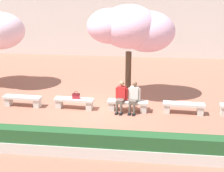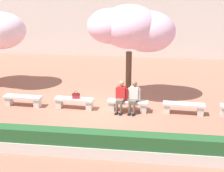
{
  "view_description": "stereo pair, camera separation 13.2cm",
  "coord_description": "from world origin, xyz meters",
  "px_view_note": "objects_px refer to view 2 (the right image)",
  "views": [
    {
      "loc": [
        1.95,
        -12.05,
        4.9
      ],
      "look_at": [
        0.45,
        0.2,
        1.0
      ],
      "focal_mm": 50.0,
      "sensor_mm": 36.0,
      "label": 1
    },
    {
      "loc": [
        2.08,
        -12.04,
        4.9
      ],
      "look_at": [
        0.45,
        0.2,
        1.0
      ],
      "focal_mm": 50.0,
      "sensor_mm": 36.0,
      "label": 2
    }
  ],
  "objects_px": {
    "stone_bench_near_west": "(23,99)",
    "stone_bench_center": "(74,102)",
    "cherry_tree_main": "(131,28)",
    "handbag": "(76,96)",
    "stone_bench_near_east": "(128,104)",
    "person_seated_left": "(121,95)",
    "stone_bench_east_end": "(184,107)",
    "person_seated_right": "(134,96)"
  },
  "relations": [
    {
      "from": "stone_bench_near_west",
      "to": "person_seated_left",
      "type": "xyz_separation_m",
      "value": [
        4.27,
        -0.05,
        0.4
      ]
    },
    {
      "from": "stone_bench_center",
      "to": "handbag",
      "type": "distance_m",
      "value": 0.3
    },
    {
      "from": "stone_bench_center",
      "to": "person_seated_left",
      "type": "xyz_separation_m",
      "value": [
        2.0,
        -0.05,
        0.4
      ]
    },
    {
      "from": "person_seated_right",
      "to": "handbag",
      "type": "xyz_separation_m",
      "value": [
        -2.43,
        0.04,
        -0.12
      ]
    },
    {
      "from": "person_seated_left",
      "to": "cherry_tree_main",
      "type": "bearing_deg",
      "value": 81.84
    },
    {
      "from": "stone_bench_near_west",
      "to": "stone_bench_near_east",
      "type": "height_order",
      "value": "same"
    },
    {
      "from": "stone_bench_near_east",
      "to": "person_seated_right",
      "type": "xyz_separation_m",
      "value": [
        0.25,
        -0.05,
        0.4
      ]
    },
    {
      "from": "stone_bench_center",
      "to": "cherry_tree_main",
      "type": "height_order",
      "value": "cherry_tree_main"
    },
    {
      "from": "person_seated_right",
      "to": "cherry_tree_main",
      "type": "distance_m",
      "value": 3.05
    },
    {
      "from": "stone_bench_east_end",
      "to": "cherry_tree_main",
      "type": "distance_m",
      "value": 4.06
    },
    {
      "from": "cherry_tree_main",
      "to": "handbag",
      "type": "bearing_deg",
      "value": -142.08
    },
    {
      "from": "person_seated_left",
      "to": "person_seated_right",
      "type": "relative_size",
      "value": 1.0
    },
    {
      "from": "stone_bench_near_west",
      "to": "stone_bench_center",
      "type": "distance_m",
      "value": 2.27
    },
    {
      "from": "stone_bench_near_west",
      "to": "handbag",
      "type": "height_order",
      "value": "handbag"
    },
    {
      "from": "stone_bench_near_east",
      "to": "handbag",
      "type": "relative_size",
      "value": 4.98
    },
    {
      "from": "stone_bench_near_west",
      "to": "stone_bench_east_end",
      "type": "distance_m",
      "value": 6.81
    },
    {
      "from": "stone_bench_center",
      "to": "handbag",
      "type": "height_order",
      "value": "handbag"
    },
    {
      "from": "stone_bench_center",
      "to": "stone_bench_east_end",
      "type": "distance_m",
      "value": 4.54
    },
    {
      "from": "stone_bench_east_end",
      "to": "cherry_tree_main",
      "type": "bearing_deg",
      "value": 144.07
    },
    {
      "from": "stone_bench_center",
      "to": "stone_bench_near_east",
      "type": "relative_size",
      "value": 1.0
    },
    {
      "from": "stone_bench_center",
      "to": "cherry_tree_main",
      "type": "bearing_deg",
      "value": 36.59
    },
    {
      "from": "stone_bench_near_west",
      "to": "stone_bench_near_east",
      "type": "xyz_separation_m",
      "value": [
        4.54,
        0.0,
        0.0
      ]
    },
    {
      "from": "person_seated_left",
      "to": "person_seated_right",
      "type": "bearing_deg",
      "value": -0.0
    },
    {
      "from": "stone_bench_east_end",
      "to": "cherry_tree_main",
      "type": "relative_size",
      "value": 0.4
    },
    {
      "from": "stone_bench_near_west",
      "to": "stone_bench_east_end",
      "type": "bearing_deg",
      "value": 0.0
    },
    {
      "from": "handbag",
      "to": "cherry_tree_main",
      "type": "relative_size",
      "value": 0.08
    },
    {
      "from": "handbag",
      "to": "person_seated_right",
      "type": "bearing_deg",
      "value": -1.01
    },
    {
      "from": "stone_bench_near_west",
      "to": "handbag",
      "type": "bearing_deg",
      "value": -0.23
    },
    {
      "from": "cherry_tree_main",
      "to": "stone_bench_near_east",
      "type": "bearing_deg",
      "value": -89.05
    },
    {
      "from": "person_seated_right",
      "to": "cherry_tree_main",
      "type": "height_order",
      "value": "cherry_tree_main"
    },
    {
      "from": "person_seated_left",
      "to": "cherry_tree_main",
      "type": "height_order",
      "value": "cherry_tree_main"
    },
    {
      "from": "stone_bench_center",
      "to": "person_seated_left",
      "type": "relative_size",
      "value": 1.31
    },
    {
      "from": "stone_bench_near_east",
      "to": "handbag",
      "type": "height_order",
      "value": "handbag"
    },
    {
      "from": "stone_bench_near_east",
      "to": "person_seated_right",
      "type": "distance_m",
      "value": 0.47
    },
    {
      "from": "stone_bench_near_west",
      "to": "stone_bench_center",
      "type": "relative_size",
      "value": 1.0
    },
    {
      "from": "stone_bench_near_east",
      "to": "person_seated_right",
      "type": "height_order",
      "value": "person_seated_right"
    },
    {
      "from": "stone_bench_near_west",
      "to": "person_seated_left",
      "type": "bearing_deg",
      "value": -0.7
    },
    {
      "from": "stone_bench_near_east",
      "to": "cherry_tree_main",
      "type": "xyz_separation_m",
      "value": [
        -0.03,
        1.66,
        2.91
      ]
    },
    {
      "from": "stone_bench_center",
      "to": "cherry_tree_main",
      "type": "xyz_separation_m",
      "value": [
        2.24,
        1.66,
        2.91
      ]
    },
    {
      "from": "stone_bench_center",
      "to": "stone_bench_near_east",
      "type": "xyz_separation_m",
      "value": [
        2.27,
        0.0,
        0.0
      ]
    },
    {
      "from": "cherry_tree_main",
      "to": "stone_bench_near_west",
      "type": "bearing_deg",
      "value": -159.75
    },
    {
      "from": "stone_bench_near_west",
      "to": "cherry_tree_main",
      "type": "bearing_deg",
      "value": 20.25
    }
  ]
}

